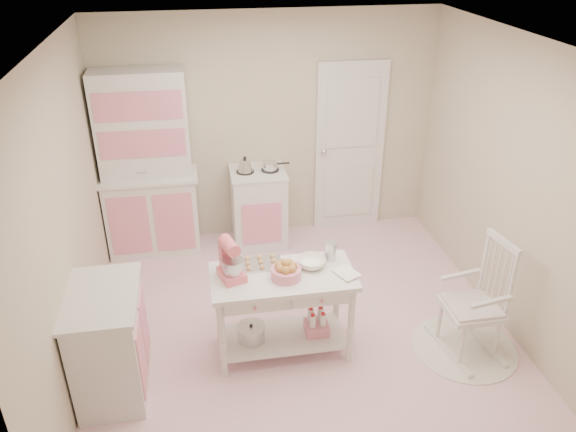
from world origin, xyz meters
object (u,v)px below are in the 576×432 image
object	(u,v)px
stand_mixer	(231,261)
bread_basket	(286,273)
base_cabinet	(110,343)
hutch	(147,166)
stove	(259,207)
work_table	(283,313)
rocking_chair	(473,298)

from	to	relation	value
stand_mixer	bread_basket	size ratio (longest dim) A/B	1.36
bread_basket	base_cabinet	bearing A→B (deg)	-173.62
hutch	bread_basket	world-z (taller)	hutch
base_cabinet	hutch	bearing A→B (deg)	83.41
stove	work_table	size ratio (longest dim) A/B	0.77
stand_mixer	rocking_chair	bearing A→B (deg)	-25.68
base_cabinet	work_table	bearing A→B (deg)	8.45
work_table	stand_mixer	distance (m)	0.71
hutch	stove	distance (m)	1.33
work_table	stand_mixer	xyz separation A→B (m)	(-0.42, 0.02, 0.57)
hutch	work_table	distance (m)	2.37
base_cabinet	bread_basket	xyz separation A→B (m)	(1.44, 0.16, 0.39)
base_cabinet	bread_basket	world-z (taller)	base_cabinet
bread_basket	work_table	bearing A→B (deg)	111.80
rocking_chair	work_table	distance (m)	1.63
base_cabinet	work_table	world-z (taller)	base_cabinet
stove	base_cabinet	world-z (taller)	same
hutch	stove	world-z (taller)	hutch
hutch	base_cabinet	world-z (taller)	hutch
hutch	base_cabinet	size ratio (longest dim) A/B	2.26
hutch	rocking_chair	size ratio (longest dim) A/B	1.89
hutch	work_table	world-z (taller)	hutch
base_cabinet	bread_basket	size ratio (longest dim) A/B	3.68
hutch	stand_mixer	distance (m)	2.08
stove	rocking_chair	world-z (taller)	rocking_chair
stove	base_cabinet	size ratio (longest dim) A/B	1.00
hutch	bread_basket	xyz separation A→B (m)	(1.19, -2.01, -0.19)
rocking_chair	work_table	size ratio (longest dim) A/B	0.92
work_table	stand_mixer	size ratio (longest dim) A/B	3.53
stove	rocking_chair	size ratio (longest dim) A/B	0.84
hutch	rocking_chair	world-z (taller)	hutch
stove	bread_basket	distance (m)	2.00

